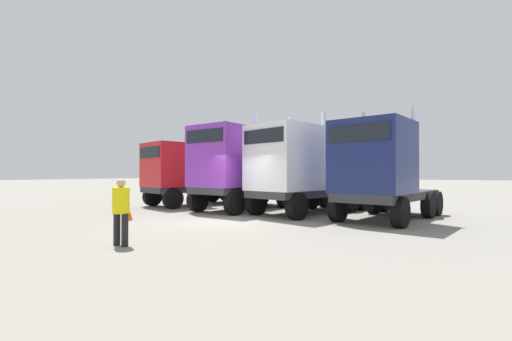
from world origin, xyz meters
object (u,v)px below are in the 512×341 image
(semi_truck_red, at_px, (183,173))
(visitor_in_hivis, at_px, (121,207))
(semi_truck_white, at_px, (294,169))
(traffic_cone_near, at_px, (128,212))
(semi_truck_purple, at_px, (232,169))
(semi_truck_navy, at_px, (379,170))

(semi_truck_red, relative_size, visitor_in_hivis, 4.11)
(semi_truck_red, distance_m, visitor_in_hivis, 10.49)
(semi_truck_white, relative_size, traffic_cone_near, 10.42)
(semi_truck_white, bearing_deg, visitor_in_hivis, 8.14)
(semi_truck_red, xyz_separation_m, semi_truck_purple, (3.78, -0.82, 0.22))
(semi_truck_navy, xyz_separation_m, visitor_in_hivis, (-4.51, -7.62, -0.95))
(semi_truck_navy, bearing_deg, semi_truck_white, -84.49)
(semi_truck_red, xyz_separation_m, semi_truck_white, (6.86, -0.75, 0.18))
(semi_truck_red, relative_size, semi_truck_purple, 1.02)
(semi_truck_white, bearing_deg, semi_truck_purple, -73.35)
(visitor_in_hivis, bearing_deg, semi_truck_purple, 13.35)
(semi_truck_red, xyz_separation_m, visitor_in_hivis, (5.86, -8.66, -0.82))
(semi_truck_red, height_order, semi_truck_white, semi_truck_white)
(semi_truck_purple, xyz_separation_m, visitor_in_hivis, (2.08, -7.84, -1.05))
(semi_truck_white, distance_m, visitor_in_hivis, 8.04)
(traffic_cone_near, bearing_deg, semi_truck_purple, 70.80)
(semi_truck_white, bearing_deg, semi_truck_navy, 100.69)
(visitor_in_hivis, bearing_deg, semi_truck_red, 32.54)
(semi_truck_red, distance_m, semi_truck_purple, 3.87)
(semi_truck_red, bearing_deg, semi_truck_navy, 101.28)
(traffic_cone_near, bearing_deg, semi_truck_navy, 28.15)
(traffic_cone_near, bearing_deg, semi_truck_white, 44.92)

